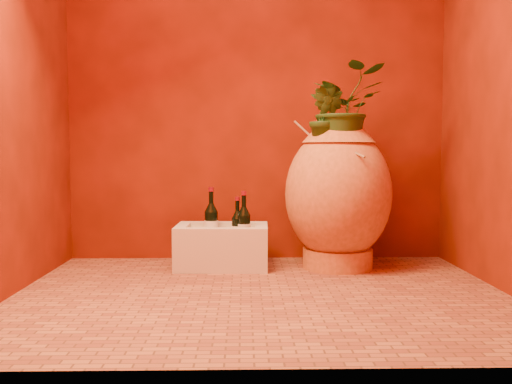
{
  "coord_description": "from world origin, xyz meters",
  "views": [
    {
      "loc": [
        -0.08,
        -2.84,
        0.72
      ],
      "look_at": [
        -0.02,
        0.35,
        0.49
      ],
      "focal_mm": 40.0,
      "sensor_mm": 36.0,
      "label": 1
    }
  ],
  "objects_px": {
    "wall_tap": "(325,155)",
    "wine_bottle_c": "(237,228)",
    "amphora": "(338,193)",
    "wine_bottle_b": "(244,226)",
    "wine_bottle_a": "(211,223)",
    "stone_basin": "(222,247)"
  },
  "relations": [
    {
      "from": "wine_bottle_c",
      "to": "wall_tap",
      "type": "bearing_deg",
      "value": 25.38
    },
    {
      "from": "wine_bottle_a",
      "to": "wall_tap",
      "type": "distance_m",
      "value": 0.87
    },
    {
      "from": "wine_bottle_c",
      "to": "wall_tap",
      "type": "distance_m",
      "value": 0.77
    },
    {
      "from": "wine_bottle_a",
      "to": "wall_tap",
      "type": "bearing_deg",
      "value": 13.61
    },
    {
      "from": "wall_tap",
      "to": "wine_bottle_c",
      "type": "bearing_deg",
      "value": -154.62
    },
    {
      "from": "wine_bottle_a",
      "to": "wine_bottle_c",
      "type": "xyz_separation_m",
      "value": [
        0.17,
        -0.09,
        -0.02
      ]
    },
    {
      "from": "wine_bottle_b",
      "to": "wall_tap",
      "type": "relative_size",
      "value": 1.92
    },
    {
      "from": "stone_basin",
      "to": "wine_bottle_c",
      "type": "height_order",
      "value": "wine_bottle_c"
    },
    {
      "from": "amphora",
      "to": "wine_bottle_c",
      "type": "bearing_deg",
      "value": -178.97
    },
    {
      "from": "wine_bottle_a",
      "to": "wine_bottle_b",
      "type": "relative_size",
      "value": 1.05
    },
    {
      "from": "wine_bottle_a",
      "to": "wall_tap",
      "type": "relative_size",
      "value": 2.01
    },
    {
      "from": "amphora",
      "to": "wine_bottle_b",
      "type": "height_order",
      "value": "amphora"
    },
    {
      "from": "wine_bottle_b",
      "to": "wine_bottle_c",
      "type": "distance_m",
      "value": 0.04
    },
    {
      "from": "wine_bottle_b",
      "to": "wine_bottle_a",
      "type": "bearing_deg",
      "value": 152.31
    },
    {
      "from": "amphora",
      "to": "wine_bottle_b",
      "type": "xyz_separation_m",
      "value": [
        -0.58,
        -0.03,
        -0.2
      ]
    },
    {
      "from": "wine_bottle_a",
      "to": "wine_bottle_c",
      "type": "bearing_deg",
      "value": -29.24
    },
    {
      "from": "stone_basin",
      "to": "wine_bottle_c",
      "type": "bearing_deg",
      "value": -22.42
    },
    {
      "from": "stone_basin",
      "to": "wine_bottle_b",
      "type": "relative_size",
      "value": 1.72
    },
    {
      "from": "wine_bottle_a",
      "to": "amphora",
      "type": "bearing_deg",
      "value": -5.94
    },
    {
      "from": "amphora",
      "to": "stone_basin",
      "type": "xyz_separation_m",
      "value": [
        -0.72,
        0.03,
        -0.34
      ]
    },
    {
      "from": "wine_bottle_b",
      "to": "stone_basin",
      "type": "bearing_deg",
      "value": 158.08
    },
    {
      "from": "wine_bottle_b",
      "to": "wine_bottle_c",
      "type": "xyz_separation_m",
      "value": [
        -0.04,
        0.02,
        -0.01
      ]
    }
  ]
}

